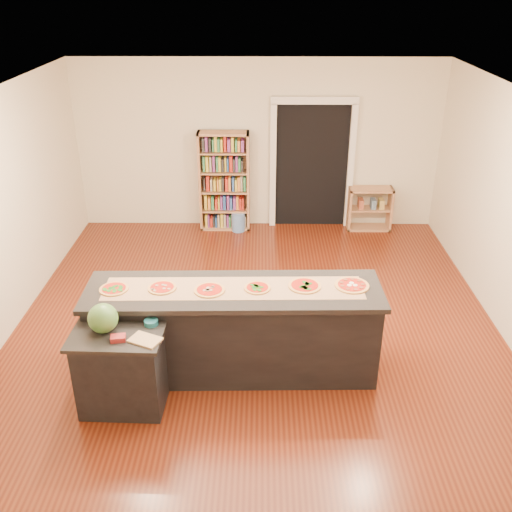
{
  "coord_description": "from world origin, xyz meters",
  "views": [
    {
      "loc": [
        0.06,
        -5.75,
        3.97
      ],
      "look_at": [
        0.0,
        0.2,
        1.0
      ],
      "focal_mm": 40.0,
      "sensor_mm": 36.0,
      "label": 1
    }
  ],
  "objects_px": {
    "bookshelf": "(224,182)",
    "waste_bin": "(238,222)",
    "watermelon": "(103,318)",
    "side_counter": "(122,368)",
    "low_shelf": "(369,209)",
    "kitchen_island": "(234,330)"
  },
  "relations": [
    {
      "from": "bookshelf",
      "to": "waste_bin",
      "type": "relative_size",
      "value": 5.2
    },
    {
      "from": "waste_bin",
      "to": "watermelon",
      "type": "bearing_deg",
      "value": -104.28
    },
    {
      "from": "bookshelf",
      "to": "side_counter",
      "type": "bearing_deg",
      "value": -99.56
    },
    {
      "from": "low_shelf",
      "to": "side_counter",
      "type": "bearing_deg",
      "value": -125.62
    },
    {
      "from": "kitchen_island",
      "to": "watermelon",
      "type": "distance_m",
      "value": 1.44
    },
    {
      "from": "bookshelf",
      "to": "watermelon",
      "type": "distance_m",
      "value": 4.58
    },
    {
      "from": "low_shelf",
      "to": "waste_bin",
      "type": "bearing_deg",
      "value": -177.03
    },
    {
      "from": "kitchen_island",
      "to": "low_shelf",
      "type": "xyz_separation_m",
      "value": [
        2.12,
        3.91,
        -0.15
      ]
    },
    {
      "from": "low_shelf",
      "to": "watermelon",
      "type": "distance_m",
      "value": 5.62
    },
    {
      "from": "side_counter",
      "to": "watermelon",
      "type": "relative_size",
      "value": 3.09
    },
    {
      "from": "side_counter",
      "to": "bookshelf",
      "type": "xyz_separation_m",
      "value": [
        0.76,
        4.5,
        0.39
      ]
    },
    {
      "from": "low_shelf",
      "to": "watermelon",
      "type": "relative_size",
      "value": 2.56
    },
    {
      "from": "kitchen_island",
      "to": "waste_bin",
      "type": "height_order",
      "value": "kitchen_island"
    },
    {
      "from": "side_counter",
      "to": "watermelon",
      "type": "bearing_deg",
      "value": 175.26
    },
    {
      "from": "kitchen_island",
      "to": "bookshelf",
      "type": "distance_m",
      "value": 3.95
    },
    {
      "from": "low_shelf",
      "to": "waste_bin",
      "type": "height_order",
      "value": "low_shelf"
    },
    {
      "from": "side_counter",
      "to": "low_shelf",
      "type": "height_order",
      "value": "side_counter"
    },
    {
      "from": "low_shelf",
      "to": "watermelon",
      "type": "xyz_separation_m",
      "value": [
        -3.34,
        -4.48,
        0.65
      ]
    },
    {
      "from": "side_counter",
      "to": "bookshelf",
      "type": "bearing_deg",
      "value": 82.28
    },
    {
      "from": "side_counter",
      "to": "watermelon",
      "type": "xyz_separation_m",
      "value": [
        -0.12,
        0.01,
        0.58
      ]
    },
    {
      "from": "bookshelf",
      "to": "watermelon",
      "type": "height_order",
      "value": "bookshelf"
    },
    {
      "from": "low_shelf",
      "to": "waste_bin",
      "type": "relative_size",
      "value": 2.29
    }
  ]
}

